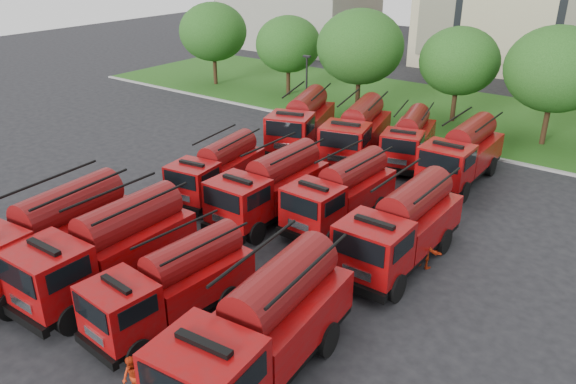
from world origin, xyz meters
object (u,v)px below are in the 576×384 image
at_px(fire_truck_8, 302,122).
at_px(firefighter_5, 423,267).
at_px(fire_truck_3, 261,329).
at_px(fire_truck_5, 270,186).
at_px(fire_truck_10, 409,138).
at_px(fire_truck_11, 462,153).
at_px(fire_truck_9, 357,132).
at_px(fire_truck_2, 172,284).
at_px(firefighter_3, 298,348).
at_px(fire_truck_0, 48,235).
at_px(fire_truck_6, 341,193).
at_px(fire_truck_4, 218,169).
at_px(firefighter_4, 128,227).
at_px(fire_truck_7, 402,226).
at_px(fire_truck_1, 108,249).

height_order(fire_truck_8, firefighter_5, fire_truck_8).
distance_m(fire_truck_3, fire_truck_5, 11.47).
height_order(fire_truck_10, fire_truck_11, fire_truck_11).
height_order(fire_truck_9, firefighter_5, fire_truck_9).
distance_m(fire_truck_9, fire_truck_10, 3.28).
xyz_separation_m(fire_truck_2, fire_truck_3, (4.49, -0.43, 0.32)).
distance_m(firefighter_3, firefighter_5, 7.63).
relative_size(fire_truck_0, firefighter_3, 4.71).
height_order(fire_truck_0, fire_truck_10, fire_truck_0).
bearing_deg(fire_truck_6, firefighter_5, -13.82).
relative_size(fire_truck_0, fire_truck_11, 1.08).
bearing_deg(fire_truck_10, fire_truck_4, -133.46).
bearing_deg(firefighter_4, fire_truck_8, -35.85).
xyz_separation_m(fire_truck_8, firefighter_4, (-0.19, -14.60, -1.78)).
bearing_deg(fire_truck_0, fire_truck_9, 75.31).
bearing_deg(fire_truck_5, fire_truck_4, 173.59).
relative_size(fire_truck_3, fire_truck_10, 1.17).
distance_m(fire_truck_10, firefighter_5, 12.85).
relative_size(fire_truck_3, fire_truck_9, 1.01).
bearing_deg(fire_truck_4, fire_truck_5, -14.10).
bearing_deg(fire_truck_7, firefighter_4, -157.30).
bearing_deg(fire_truck_3, firefighter_5, 76.07).
bearing_deg(fire_truck_10, fire_truck_2, -103.44).
bearing_deg(fire_truck_1, firefighter_5, 42.02).
height_order(fire_truck_0, fire_truck_6, fire_truck_0).
relative_size(firefighter_3, firefighter_4, 1.00).
xyz_separation_m(fire_truck_9, firefighter_4, (-4.24, -14.91, -1.78)).
bearing_deg(fire_truck_1, firefighter_4, 134.07).
height_order(fire_truck_2, fire_truck_4, fire_truck_2).
height_order(fire_truck_0, fire_truck_8, fire_truck_0).
xyz_separation_m(fire_truck_4, fire_truck_8, (-0.80, 9.07, 0.28)).
xyz_separation_m(fire_truck_6, firefighter_3, (3.84, -8.99, -1.60)).
xyz_separation_m(fire_truck_3, fire_truck_8, (-11.63, 18.69, -0.06)).
xyz_separation_m(fire_truck_5, fire_truck_11, (6.00, 10.18, 0.04)).
distance_m(fire_truck_8, firefighter_3, 20.68).
relative_size(fire_truck_4, fire_truck_6, 0.96).
bearing_deg(fire_truck_7, fire_truck_4, 177.65).
bearing_deg(fire_truck_9, fire_truck_11, -10.78).
bearing_deg(fire_truck_9, fire_truck_3, -82.28).
xyz_separation_m(fire_truck_2, fire_truck_11, (3.64, 18.95, 0.20)).
relative_size(fire_truck_1, fire_truck_4, 1.13).
distance_m(fire_truck_4, fire_truck_9, 9.92).
relative_size(fire_truck_4, fire_truck_11, 0.91).
bearing_deg(fire_truck_4, fire_truck_3, -49.57).
distance_m(fire_truck_1, firefighter_3, 8.57).
relative_size(fire_truck_0, fire_truck_9, 0.99).
xyz_separation_m(fire_truck_0, fire_truck_4, (0.09, 10.06, -0.31)).
bearing_deg(fire_truck_10, fire_truck_9, -166.61).
xyz_separation_m(fire_truck_10, firefighter_5, (6.13, -11.19, -1.53)).
relative_size(fire_truck_6, firefighter_4, 4.10).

